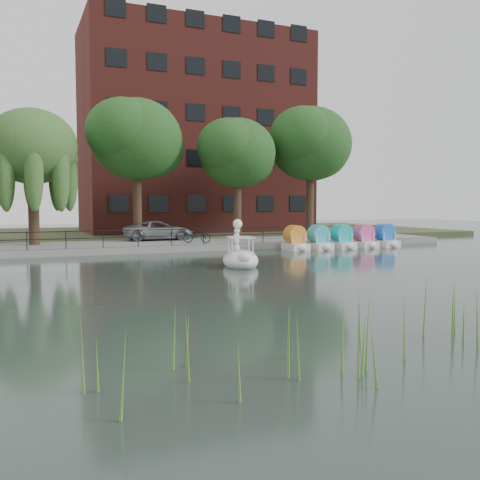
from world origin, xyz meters
TOP-DOWN VIEW (x-y plane):
  - ground_plane at (0.00, 0.00)m, footprint 120.00×120.00m
  - promenade at (0.00, 16.00)m, footprint 40.00×6.00m
  - kerb at (0.00, 13.05)m, footprint 40.00×0.25m
  - land_strip at (0.00, 30.00)m, footprint 60.00×22.00m
  - railing at (0.00, 13.25)m, footprint 32.00×0.05m
  - apartment_building at (7.00, 29.97)m, footprint 20.00×10.07m
  - willow_mid at (-7.50, 17.00)m, footprint 5.32×5.32m
  - broadleaf_center at (-1.00, 18.00)m, footprint 6.00×6.00m
  - broadleaf_right at (6.00, 17.50)m, footprint 5.40×5.40m
  - broadleaf_far at (12.50, 18.50)m, footprint 6.30×6.30m
  - minivan at (0.40, 17.93)m, footprint 2.50×5.40m
  - bicycle at (2.00, 14.52)m, footprint 1.35×1.80m
  - swan_boat at (0.95, 5.03)m, footprint 2.15×2.85m
  - pedal_boat_row at (10.75, 11.46)m, footprint 7.95×1.70m

SIDE VIEW (x-z plane):
  - ground_plane at x=0.00m, z-range 0.00..0.00m
  - land_strip at x=0.00m, z-range 0.00..0.36m
  - promenade at x=0.00m, z-range 0.00..0.40m
  - kerb at x=0.00m, z-range 0.00..0.40m
  - swan_boat at x=0.95m, z-range -0.61..1.55m
  - pedal_boat_row at x=10.75m, z-range -0.09..1.31m
  - bicycle at x=2.00m, z-range 0.40..1.40m
  - railing at x=0.00m, z-range 0.65..1.65m
  - minivan at x=0.40m, z-range 0.40..1.90m
  - willow_mid at x=-7.50m, z-range 2.17..10.32m
  - broadleaf_right at x=6.00m, z-range 2.22..10.55m
  - broadleaf_center at x=-1.00m, z-range 2.44..11.69m
  - broadleaf_far at x=12.50m, z-range 2.54..12.25m
  - apartment_building at x=7.00m, z-range 0.36..18.36m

